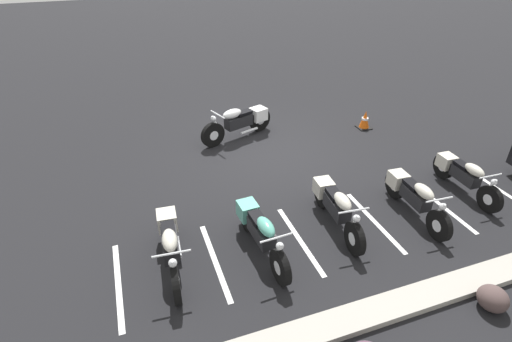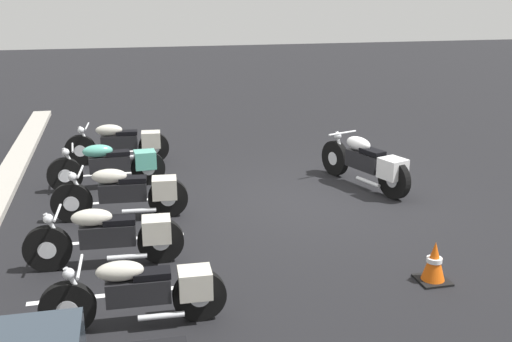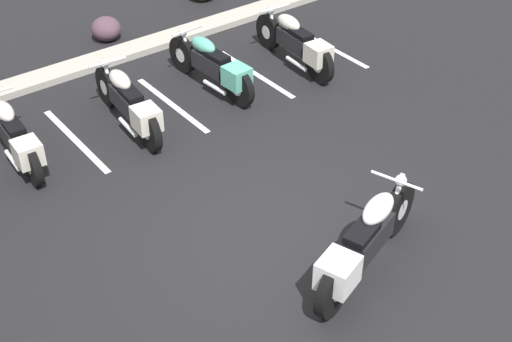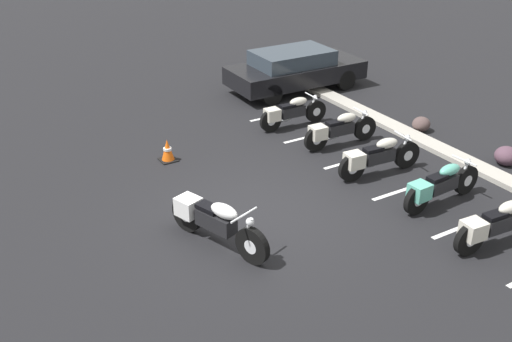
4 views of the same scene
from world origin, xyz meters
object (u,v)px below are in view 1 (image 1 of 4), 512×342
at_px(parked_bike_3, 260,230).
at_px(traffic_cone, 365,120).
at_px(landscape_rock_0, 493,299).
at_px(parked_bike_0, 463,175).
at_px(parked_bike_1, 414,196).
at_px(motorcycle_white_featured, 241,121).
at_px(parked_bike_2, 335,205).
at_px(parked_bike_4, 170,243).

xyz_separation_m(parked_bike_3, traffic_cone, (-4.86, -4.00, -0.20)).
relative_size(landscape_rock_0, traffic_cone, 0.89).
xyz_separation_m(parked_bike_0, parked_bike_1, (1.64, 0.33, 0.02)).
height_order(parked_bike_1, traffic_cone, parked_bike_1).
height_order(motorcycle_white_featured, parked_bike_2, motorcycle_white_featured).
bearing_deg(traffic_cone, parked_bike_4, 30.25).
height_order(motorcycle_white_featured, traffic_cone, motorcycle_white_featured).
relative_size(parked_bike_2, parked_bike_3, 1.01).
bearing_deg(parked_bike_1, parked_bike_3, -87.36).
bearing_deg(traffic_cone, parked_bike_2, 50.20).
xyz_separation_m(parked_bike_3, parked_bike_4, (1.63, -0.21, 0.01)).
distance_m(parked_bike_1, parked_bike_4, 5.08).
xyz_separation_m(parked_bike_3, landscape_rock_0, (-3.05, 2.55, -0.26)).
bearing_deg(landscape_rock_0, traffic_cone, -105.48).
xyz_separation_m(parked_bike_2, traffic_cone, (-3.15, -3.78, -0.20)).
height_order(landscape_rock_0, traffic_cone, traffic_cone).
distance_m(motorcycle_white_featured, parked_bike_0, 5.91).
distance_m(parked_bike_1, landscape_rock_0, 2.57).
xyz_separation_m(parked_bike_0, parked_bike_3, (5.08, 0.31, 0.03)).
distance_m(parked_bike_2, landscape_rock_0, 3.08).
bearing_deg(parked_bike_3, parked_bike_2, 93.67).
bearing_deg(parked_bike_0, motorcycle_white_featured, -135.83).
bearing_deg(landscape_rock_0, parked_bike_1, -98.91).
height_order(parked_bike_3, traffic_cone, parked_bike_3).
bearing_deg(parked_bike_4, parked_bike_1, 91.50).
bearing_deg(parked_bike_2, traffic_cone, 144.78).
distance_m(motorcycle_white_featured, parked_bike_1, 5.25).
height_order(parked_bike_0, parked_bike_4, parked_bike_4).
height_order(parked_bike_3, landscape_rock_0, parked_bike_3).
distance_m(parked_bike_0, parked_bike_4, 6.72).
xyz_separation_m(parked_bike_4, traffic_cone, (-6.50, -3.79, -0.21)).
height_order(parked_bike_2, traffic_cone, parked_bike_2).
distance_m(parked_bike_3, landscape_rock_0, 3.98).
height_order(parked_bike_1, parked_bike_4, parked_bike_4).
relative_size(motorcycle_white_featured, parked_bike_3, 1.05).
relative_size(parked_bike_2, landscape_rock_0, 4.48).
bearing_deg(parked_bike_1, landscape_rock_0, -5.88).
bearing_deg(traffic_cone, parked_bike_3, 39.41).
bearing_deg(parked_bike_3, traffic_cone, 125.96).
relative_size(parked_bike_1, traffic_cone, 3.87).
bearing_deg(parked_bike_4, traffic_cone, 124.36).
bearing_deg(parked_bike_3, motorcycle_white_featured, 163.17).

